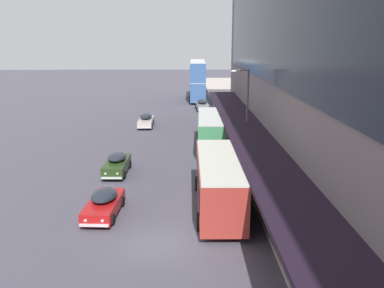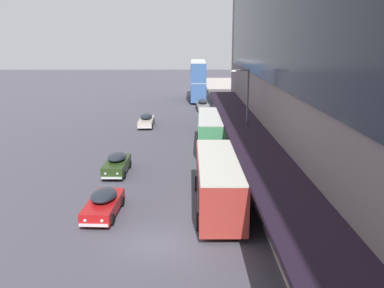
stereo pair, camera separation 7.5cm
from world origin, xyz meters
name	(u,v)px [view 1 (the left image)]	position (x,y,z in m)	size (l,w,h in m)	color
ground	(155,244)	(0.00, 0.00, 0.00)	(240.00, 240.00, 0.00)	#4B4854
sidewalk_kerb	(366,241)	(11.00, 0.00, 0.07)	(10.00, 180.00, 0.15)	#B4A7A1
transit_bus_kerbside_front	(211,130)	(4.02, 19.20, 1.88)	(2.92, 9.57, 3.28)	#45945E
transit_bus_kerbside_rear	(219,180)	(3.64, 4.70, 1.87)	(2.86, 9.84, 3.25)	#AC352D
transit_bus_kerbside_far	(198,79)	(3.67, 51.64, 3.50)	(2.85, 11.44, 6.52)	#3C63A0
sedan_oncoming_rear	(104,203)	(-3.31, 3.86, 0.73)	(2.05, 4.74, 1.47)	#B41516
sedan_lead_near	(146,120)	(-3.10, 29.96, 0.76)	(1.79, 4.97, 1.55)	beige
sedan_second_near	(117,164)	(-3.77, 11.95, 0.77)	(1.83, 4.67, 1.56)	#263C17
sedan_far_back	(202,105)	(4.06, 41.58, 0.78)	(1.96, 4.54, 1.60)	gray
pedestrian_at_kerb	(300,249)	(6.73, -2.87, 1.18)	(0.33, 0.61, 1.86)	black
street_lamp	(245,109)	(6.58, 14.67, 4.61)	(1.50, 0.28, 7.75)	#4C4C51
fire_hydrant	(280,226)	(6.72, 1.00, 0.49)	(0.20, 0.40, 0.70)	red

